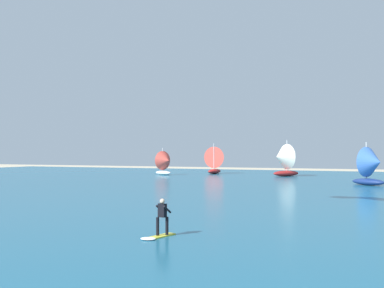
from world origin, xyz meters
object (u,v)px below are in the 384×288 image
(kitesurfer, at_px, (160,223))
(sailboat_outermost, at_px, (165,163))
(sailboat_trailing, at_px, (283,160))
(sailboat_center_horizon, at_px, (216,160))
(sailboat_anchored_offshore, at_px, (372,165))

(kitesurfer, bearing_deg, sailboat_outermost, 116.48)
(kitesurfer, height_order, sailboat_trailing, sailboat_trailing)
(sailboat_center_horizon, relative_size, sailboat_anchored_offshore, 1.08)
(sailboat_outermost, distance_m, sailboat_trailing, 19.02)
(sailboat_anchored_offshore, bearing_deg, sailboat_center_horizon, 142.30)
(sailboat_center_horizon, height_order, sailboat_anchored_offshore, sailboat_center_horizon)
(sailboat_anchored_offshore, bearing_deg, sailboat_outermost, 159.84)
(kitesurfer, bearing_deg, sailboat_center_horizon, 107.97)
(kitesurfer, bearing_deg, sailboat_anchored_offshore, 78.20)
(sailboat_outermost, relative_size, sailboat_trailing, 0.79)
(sailboat_outermost, bearing_deg, kitesurfer, -63.52)
(sailboat_center_horizon, xyz_separation_m, sailboat_anchored_offshore, (26.41, -20.42, -0.19))
(kitesurfer, relative_size, sailboat_outermost, 0.45)
(sailboat_outermost, height_order, sailboat_trailing, sailboat_trailing)
(sailboat_trailing, bearing_deg, sailboat_anchored_offshore, -49.14)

